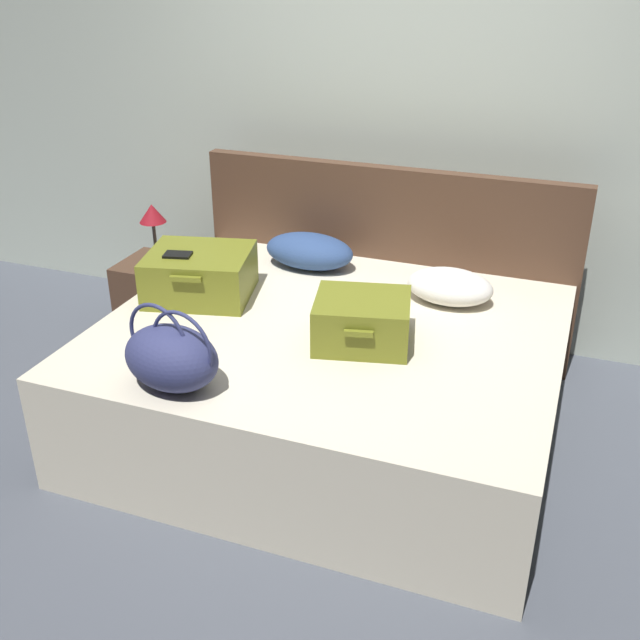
# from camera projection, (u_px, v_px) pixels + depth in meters

# --- Properties ---
(ground_plane) EXTENTS (12.00, 12.00, 0.00)m
(ground_plane) POSITION_uv_depth(u_px,v_px,m) (299.00, 476.00, 3.38)
(ground_plane) COLOR #4C515B
(back_wall) EXTENTS (8.00, 0.10, 2.60)m
(back_wall) POSITION_uv_depth(u_px,v_px,m) (407.00, 114.00, 4.18)
(back_wall) COLOR #B7C1B2
(back_wall) RESTS_ON ground
(bed) EXTENTS (2.08, 1.77, 0.56)m
(bed) POSITION_uv_depth(u_px,v_px,m) (330.00, 379.00, 3.59)
(bed) COLOR beige
(bed) RESTS_ON ground
(headboard) EXTENTS (2.12, 0.08, 1.08)m
(headboard) POSITION_uv_depth(u_px,v_px,m) (385.00, 261.00, 4.25)
(headboard) COLOR #4C3323
(headboard) RESTS_ON ground
(hard_case_large) EXTENTS (0.59, 0.54, 0.24)m
(hard_case_large) POSITION_uv_depth(u_px,v_px,m) (200.00, 274.00, 3.72)
(hard_case_large) COLOR olive
(hard_case_large) RESTS_ON bed
(hard_case_medium) EXTENTS (0.48, 0.44, 0.21)m
(hard_case_medium) POSITION_uv_depth(u_px,v_px,m) (362.00, 321.00, 3.29)
(hard_case_medium) COLOR olive
(hard_case_medium) RESTS_ON bed
(duffel_bag) EXTENTS (0.46, 0.37, 0.35)m
(duffel_bag) POSITION_uv_depth(u_px,v_px,m) (171.00, 356.00, 2.94)
(duffel_bag) COLOR navy
(duffel_bag) RESTS_ON bed
(pillow_near_headboard) EXTENTS (0.44, 0.32, 0.16)m
(pillow_near_headboard) POSITION_uv_depth(u_px,v_px,m) (450.00, 286.00, 3.68)
(pillow_near_headboard) COLOR white
(pillow_near_headboard) RESTS_ON bed
(pillow_center_head) EXTENTS (0.51, 0.32, 0.19)m
(pillow_center_head) POSITION_uv_depth(u_px,v_px,m) (309.00, 251.00, 4.07)
(pillow_center_head) COLOR navy
(pillow_center_head) RESTS_ON bed
(nightstand) EXTENTS (0.44, 0.40, 0.45)m
(nightstand) POSITION_uv_depth(u_px,v_px,m) (161.00, 297.00, 4.56)
(nightstand) COLOR #4C3323
(nightstand) RESTS_ON ground
(table_lamp) EXTENTS (0.15, 0.15, 0.36)m
(table_lamp) POSITION_uv_depth(u_px,v_px,m) (153.00, 218.00, 4.33)
(table_lamp) COLOR #3F3833
(table_lamp) RESTS_ON nightstand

